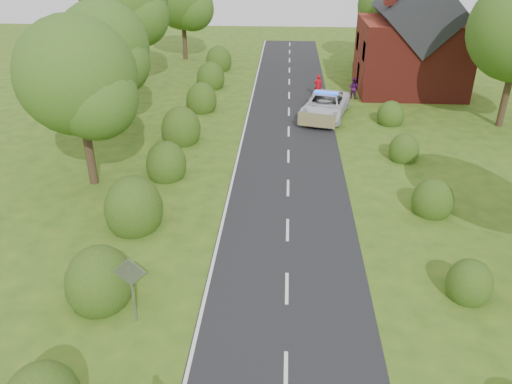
# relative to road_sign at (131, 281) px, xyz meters

# --- Properties ---
(ground) EXTENTS (120.00, 120.00, 0.00)m
(ground) POSITION_rel_road_sign_xyz_m (5.00, -2.00, -1.65)
(ground) COLOR #335719
(road) EXTENTS (6.00, 70.00, 0.02)m
(road) POSITION_rel_road_sign_xyz_m (5.00, 13.00, -1.64)
(road) COLOR black
(road) RESTS_ON ground
(road_markings) EXTENTS (4.96, 70.00, 0.01)m
(road_markings) POSITION_rel_road_sign_xyz_m (3.40, 10.93, -1.63)
(road_markings) COLOR white
(road_markings) RESTS_ON road
(hedgerow_left) EXTENTS (2.75, 50.41, 3.00)m
(hedgerow_left) POSITION_rel_road_sign_xyz_m (-1.51, 9.69, -0.91)
(hedgerow_left) COLOR #224011
(hedgerow_left) RESTS_ON ground
(hedgerow_right) EXTENTS (2.10, 45.78, 2.10)m
(hedgerow_right) POSITION_rel_road_sign_xyz_m (11.60, 9.21, -1.10)
(hedgerow_right) COLOR #224011
(hedgerow_right) RESTS_ON ground
(tree_left_a) EXTENTS (5.74, 5.60, 8.38)m
(tree_left_a) POSITION_rel_road_sign_xyz_m (-4.75, 9.86, 3.69)
(tree_left_a) COLOR #332316
(tree_left_a) RESTS_ON ground
(tree_left_b) EXTENTS (5.74, 5.60, 8.07)m
(tree_left_b) POSITION_rel_road_sign_xyz_m (-6.25, 17.86, 3.39)
(tree_left_b) COLOR #332316
(tree_left_b) RESTS_ON ground
(tree_left_c) EXTENTS (6.97, 6.80, 10.22)m
(tree_left_c) POSITION_rel_road_sign_xyz_m (-7.70, 27.83, 4.88)
(tree_left_c) COLOR #332316
(tree_left_c) RESTS_ON ground
(tree_left_d) EXTENTS (6.15, 6.00, 8.89)m
(tree_left_d) POSITION_rel_road_sign_xyz_m (-5.23, 37.85, 3.98)
(tree_left_d) COLOR #332316
(tree_left_d) RESTS_ON ground
(tree_right_c) EXTENTS (6.15, 6.00, 8.58)m
(tree_right_c) POSITION_rel_road_sign_xyz_m (14.27, 35.85, 3.69)
(tree_right_c) COLOR #332316
(tree_right_c) RESTS_ON ground
(road_sign) EXTENTS (1.06, 0.08, 2.53)m
(road_sign) POSITION_rel_road_sign_xyz_m (0.00, 0.00, 0.00)
(road_sign) COLOR gray
(road_sign) RESTS_ON ground
(house) EXTENTS (8.00, 7.40, 9.17)m
(house) POSITION_rel_road_sign_xyz_m (14.49, 28.00, 2.13)
(house) COLOR maroon
(house) RESTS_ON ground
(police_van) EXTENTS (4.12, 6.44, 1.80)m
(police_van) POSITION_rel_road_sign_xyz_m (7.50, 21.09, -0.83)
(police_van) COLOR silver
(police_van) RESTS_ON ground
(pedestrian_red) EXTENTS (0.66, 0.44, 1.79)m
(pedestrian_red) POSITION_rel_road_sign_xyz_m (7.20, 25.66, -0.76)
(pedestrian_red) COLOR red
(pedestrian_red) RESTS_ON ground
(pedestrian_purple) EXTENTS (0.99, 0.94, 1.62)m
(pedestrian_purple) POSITION_rel_road_sign_xyz_m (9.93, 25.59, -0.85)
(pedestrian_purple) COLOR #481251
(pedestrian_purple) RESTS_ON ground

